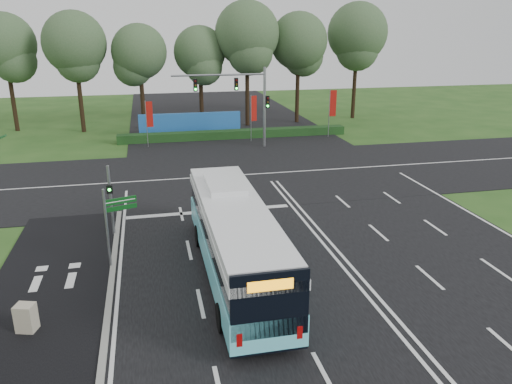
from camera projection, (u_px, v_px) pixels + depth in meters
ground at (319, 239)px, 25.49m from camera, size 120.00×120.00×0.00m
road_main at (319, 239)px, 25.48m from camera, size 20.00×120.00×0.04m
road_cross at (264, 174)px, 36.59m from camera, size 120.00×14.00×0.05m
bike_path at (49, 295)px, 20.15m from camera, size 5.00×18.00×0.06m
kerb_strip at (111, 288)px, 20.63m from camera, size 0.25×18.00×0.12m
city_bus at (235, 239)px, 21.13m from camera, size 2.71×12.37×3.55m
pedestrian_signal at (111, 198)px, 25.32m from camera, size 0.30×0.43×3.73m
street_sign at (114, 217)px, 21.89m from camera, size 1.39×0.51×3.72m
utility_cabinet at (26, 318)px, 17.61m from camera, size 0.77×0.70×1.08m
banner_flag_left at (149, 117)px, 43.70m from camera, size 0.62×0.08×4.18m
banner_flag_mid at (253, 111)px, 46.06m from camera, size 0.61×0.26×4.34m
banner_flag_right at (332, 106)px, 47.67m from camera, size 0.69×0.11×4.65m
traffic_light_gantry at (244, 95)px, 43.04m from camera, size 8.41×0.28×7.00m
hedge at (235, 134)px, 48.05m from camera, size 22.00×1.20×0.80m
blue_hoarding at (190, 124)px, 49.33m from camera, size 10.00×0.30×2.20m
eucalyptus_row at (207, 41)px, 51.67m from camera, size 43.30×8.70×12.95m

